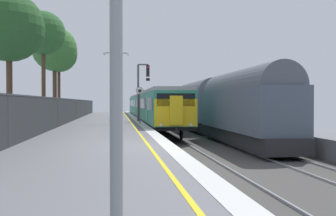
{
  "coord_description": "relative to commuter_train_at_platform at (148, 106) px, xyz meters",
  "views": [
    {
      "loc": [
        -1.58,
        -14.27,
        1.65
      ],
      "look_at": [
        1.85,
        10.59,
        1.29
      ],
      "focal_mm": 40.43,
      "sensor_mm": 36.0,
      "label": 1
    }
  ],
  "objects": [
    {
      "name": "freight_train_adjacent_track",
      "position": [
        4.0,
        -15.1,
        0.23
      ],
      "size": [
        2.6,
        25.2,
        4.58
      ],
      "color": "#232326",
      "rests_on": "ground"
    },
    {
      "name": "background_tree_right",
      "position": [
        -8.82,
        -15.08,
        5.33
      ],
      "size": [
        3.15,
        3.15,
        8.29
      ],
      "color": "#473323",
      "rests_on": "ground"
    },
    {
      "name": "background_tree_left",
      "position": [
        -9.34,
        -6.53,
        5.26
      ],
      "size": [
        4.2,
        4.2,
        8.82
      ],
      "color": "#473323",
      "rests_on": "ground"
    },
    {
      "name": "commuter_train_at_platform",
      "position": [
        0.0,
        0.0,
        0.0
      ],
      "size": [
        2.83,
        41.38,
        3.81
      ],
      "color": "#2D846B",
      "rests_on": "ground"
    },
    {
      "name": "platform_back_fence",
      "position": [
        -7.55,
        -29.24,
        -0.24
      ],
      "size": [
        0.07,
        99.0,
        1.97
      ],
      "color": "#282B2D",
      "rests_on": "ground"
    },
    {
      "name": "ground",
      "position": [
        0.54,
        -29.24,
        -1.88
      ],
      "size": [
        17.4,
        110.0,
        1.21
      ],
      "color": "slate"
    },
    {
      "name": "platform_lamp_mid",
      "position": [
        -3.67,
        -14.14,
        2.02
      ],
      "size": [
        2.0,
        0.2,
        5.56
      ],
      "color": "#93999E",
      "rests_on": "ground"
    },
    {
      "name": "speed_limit_sign",
      "position": [
        -1.85,
        -14.24,
        0.55
      ],
      "size": [
        0.59,
        0.08,
        2.86
      ],
      "color": "#59595B",
      "rests_on": "ground"
    },
    {
      "name": "signal_gantry",
      "position": [
        -1.47,
        -10.37,
        1.88
      ],
      "size": [
        1.1,
        0.24,
        5.04
      ],
      "color": "#47474C",
      "rests_on": "ground"
    },
    {
      "name": "background_tree_centre",
      "position": [
        -9.29,
        -22.73,
        4.22
      ],
      "size": [
        3.64,
        3.64,
        7.43
      ],
      "color": "#473323",
      "rests_on": "ground"
    },
    {
      "name": "background_tree_back",
      "position": [
        -10.09,
        0.27,
        5.73
      ],
      "size": [
        4.11,
        4.11,
        9.19
      ],
      "color": "#473323",
      "rests_on": "ground"
    }
  ]
}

